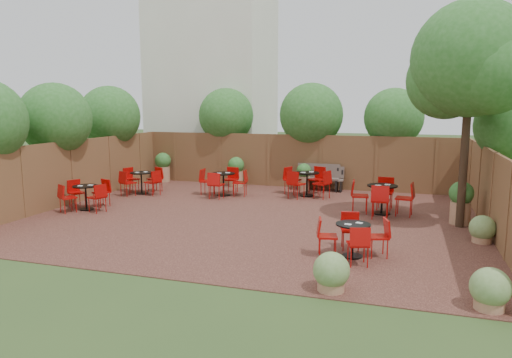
% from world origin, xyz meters
% --- Properties ---
extents(ground, '(80.00, 80.00, 0.00)m').
position_xyz_m(ground, '(0.00, 0.00, 0.00)').
color(ground, '#354F23').
rests_on(ground, ground).
extents(courtyard_paving, '(12.00, 10.00, 0.02)m').
position_xyz_m(courtyard_paving, '(0.00, 0.00, 0.01)').
color(courtyard_paving, '#381D16').
rests_on(courtyard_paving, ground).
extents(fence_back, '(12.00, 0.08, 2.00)m').
position_xyz_m(fence_back, '(0.00, 5.00, 1.00)').
color(fence_back, brown).
rests_on(fence_back, ground).
extents(fence_left, '(0.08, 10.00, 2.00)m').
position_xyz_m(fence_left, '(-6.00, 0.00, 1.00)').
color(fence_left, brown).
rests_on(fence_left, ground).
extents(fence_right, '(0.08, 10.00, 2.00)m').
position_xyz_m(fence_right, '(6.00, 0.00, 1.00)').
color(fence_right, brown).
rests_on(fence_right, ground).
extents(neighbour_building, '(5.00, 4.00, 8.00)m').
position_xyz_m(neighbour_building, '(-4.50, 8.00, 4.00)').
color(neighbour_building, silver).
rests_on(neighbour_building, ground).
extents(overhang_foliage, '(15.35, 10.51, 2.40)m').
position_xyz_m(overhang_foliage, '(-2.35, 2.85, 2.67)').
color(overhang_foliage, '#28621F').
rests_on(overhang_foliage, ground).
extents(courtyard_tree, '(2.93, 2.85, 5.61)m').
position_xyz_m(courtyard_tree, '(5.36, 0.52, 4.04)').
color(courtyard_tree, black).
rests_on(courtyard_tree, courtyard_paving).
extents(park_bench_left, '(1.43, 0.48, 0.88)m').
position_xyz_m(park_bench_left, '(1.19, 4.62, 0.47)').
color(park_bench_left, brown).
rests_on(park_bench_left, courtyard_paving).
extents(park_bench_right, '(1.55, 0.51, 0.96)m').
position_xyz_m(park_bench_right, '(0.97, 4.63, 0.51)').
color(park_bench_right, brown).
rests_on(park_bench_right, courtyard_paving).
extents(bistro_tables, '(10.00, 7.70, 0.96)m').
position_xyz_m(bistro_tables, '(-0.53, 1.31, 0.47)').
color(bistro_tables, black).
rests_on(bistro_tables, courtyard_paving).
extents(planters, '(11.36, 4.41, 1.17)m').
position_xyz_m(planters, '(-0.63, 3.55, 0.62)').
color(planters, '#A07050').
rests_on(planters, courtyard_paving).
extents(low_shrubs, '(3.43, 4.43, 0.67)m').
position_xyz_m(low_shrubs, '(4.54, -3.51, 0.33)').
color(low_shrubs, '#A07050').
rests_on(low_shrubs, courtyard_paving).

